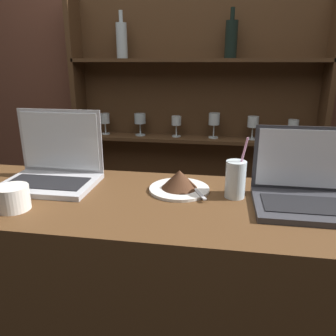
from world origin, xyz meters
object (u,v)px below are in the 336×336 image
Objects in this scene: laptop_near at (54,167)px; coffee_cup at (13,198)px; laptop_far at (308,189)px; cake_plate at (179,182)px; water_glass at (235,179)px.

laptop_near is 0.24m from coffee_cup.
coffee_cup is (-0.87, -0.18, -0.01)m from laptop_far.
laptop_far is at bearing -3.72° from laptop_near.
laptop_near is 1.56× the size of cake_plate.
laptop_near reaches higher than water_glass.
coffee_cup is at bearing -162.82° from water_glass.
laptop_near is 3.40× the size of coffee_cup.
laptop_near reaches higher than laptop_far.
laptop_near is at bearing 88.14° from coffee_cup.
laptop_far is 1.62× the size of water_glass.
laptop_near reaches higher than coffee_cup.
laptop_near is 0.86m from laptop_far.
laptop_near reaches higher than cake_plate.
laptop_near is 1.62× the size of water_glass.
cake_plate is 0.52m from coffee_cup.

